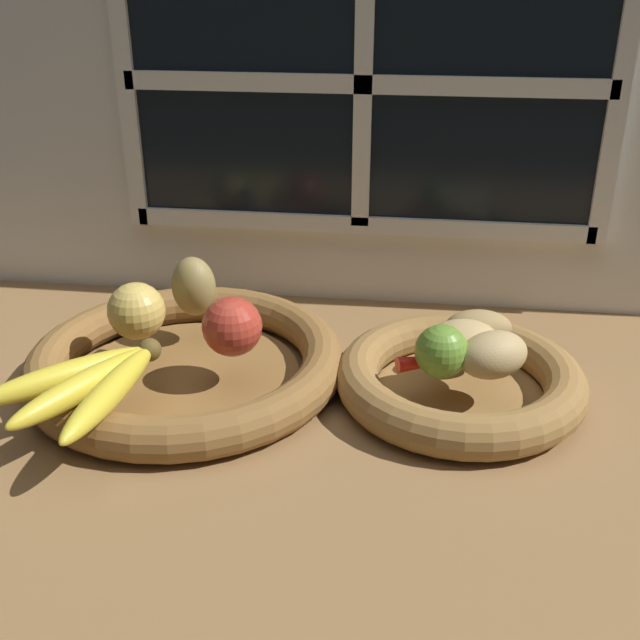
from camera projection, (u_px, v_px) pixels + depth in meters
ground_plane at (337, 411)px, 86.89cm from camera, size 140.00×90.00×3.00cm
back_wall at (364, 106)px, 100.78cm from camera, size 140.00×4.60×55.00cm
fruit_bowl_left at (186, 362)px, 89.68cm from camera, size 37.55×37.55×4.88cm
fruit_bowl_right at (460, 380)px, 85.84cm from camera, size 28.30×28.30×4.88cm
apple_golden_left at (136, 311)px, 88.55cm from camera, size 6.78×6.78×6.78cm
apple_red_right at (232, 326)px, 84.72cm from camera, size 6.84×6.84×6.84cm
pear_brown at (194, 286)px, 94.11cm from camera, size 7.53×7.31×7.63cm
banana_bunch_front at (89, 383)px, 77.29cm from camera, size 15.76×20.05×2.94cm
potato_small at (493, 355)px, 80.53cm from camera, size 9.73×8.99×5.09cm
potato_large at (463, 341)px, 83.68cm from camera, size 8.86×7.04×4.79cm
potato_back at (478, 328)px, 87.30cm from camera, size 8.21×5.28×4.29cm
lime_near at (441, 351)px, 80.46cm from camera, size 5.81×5.81×5.81cm
chili_pepper at (442, 360)px, 82.95cm from camera, size 10.25×5.35×1.78cm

